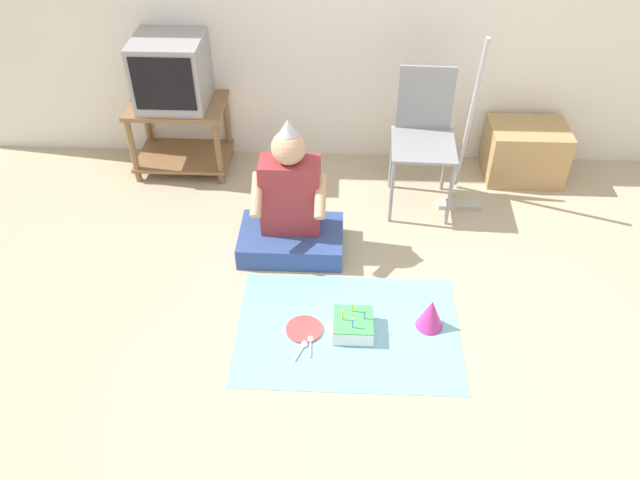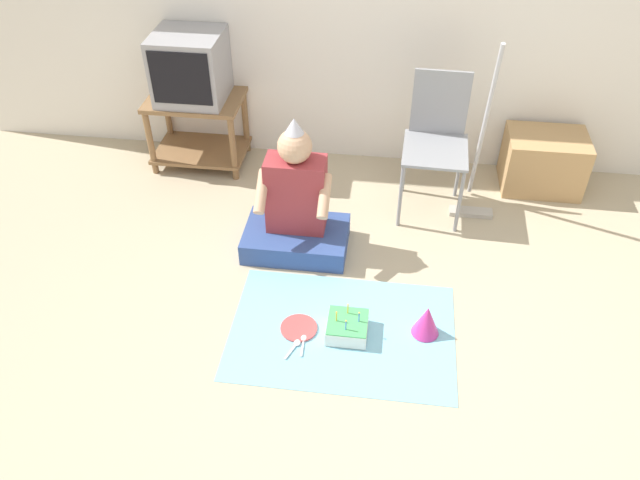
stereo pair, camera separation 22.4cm
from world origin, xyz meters
name	(u,v)px [view 2 (the right image)]	position (x,y,z in m)	size (l,w,h in m)	color
ground_plane	(389,377)	(0.00, 0.00, 0.00)	(16.00, 16.00, 0.00)	tan
tv_stand	(198,124)	(-1.46, 1.82, 0.31)	(0.66, 0.45, 0.51)	olive
tv	(190,67)	(-1.46, 1.82, 0.74)	(0.45, 0.44, 0.45)	#99999E
folding_chair	(437,135)	(0.19, 1.51, 0.52)	(0.42, 0.45, 0.90)	gray
cardboard_box_stack	(543,162)	(0.96, 1.82, 0.19)	(0.53, 0.39, 0.39)	tan
dust_mop	(478,166)	(0.48, 1.48, 0.33)	(0.28, 0.29, 1.17)	#B2ADA3
person_seated	(296,210)	(-0.62, 0.94, 0.27)	(0.63, 0.42, 0.88)	#334C8C
party_cloth	(342,331)	(-0.26, 0.27, 0.00)	(1.19, 0.82, 0.01)	#7FC6E0
birthday_cake	(347,327)	(-0.24, 0.26, 0.05)	(0.21, 0.21, 0.16)	white
party_hat_blue	(427,320)	(0.18, 0.32, 0.10)	(0.15, 0.15, 0.18)	#CC338C
paper_plate	(299,328)	(-0.50, 0.25, 0.01)	(0.20, 0.20, 0.01)	#D84C4C
plastic_spoon_near	(303,340)	(-0.46, 0.17, 0.01)	(0.04, 0.15, 0.01)	white
plastic_spoon_far	(296,345)	(-0.49, 0.13, 0.01)	(0.07, 0.14, 0.01)	white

